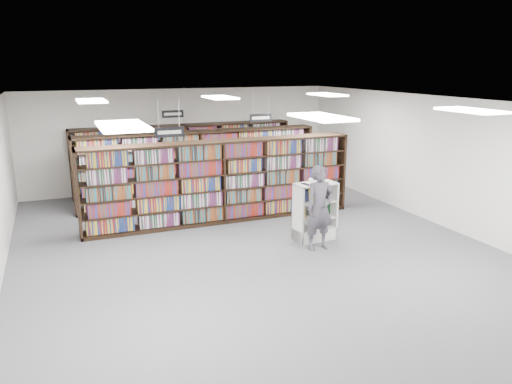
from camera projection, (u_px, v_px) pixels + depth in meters
name	position (u px, v px, depth m)	size (l,w,h in m)	color
floor	(250.00, 246.00, 11.16)	(12.00, 12.00, 0.00)	#515055
ceiling	(250.00, 101.00, 10.36)	(10.00, 12.00, 0.10)	silver
wall_back	(182.00, 139.00, 16.14)	(10.00, 0.10, 3.20)	white
wall_front	(455.00, 289.00, 5.38)	(10.00, 0.10, 3.20)	white
wall_right	(434.00, 160.00, 12.59)	(0.10, 12.00, 3.20)	white
bookshelf_row_near	(221.00, 182.00, 12.69)	(7.00, 0.60, 2.10)	black
bookshelf_row_mid	(200.00, 167.00, 14.48)	(7.00, 0.60, 2.10)	black
bookshelf_row_far	(185.00, 157.00, 16.00)	(7.00, 0.60, 2.10)	black
aisle_sign_left	(169.00, 131.00, 10.87)	(0.65, 0.02, 0.80)	#B2B2B7
aisle_sign_right	(261.00, 117.00, 13.76)	(0.65, 0.02, 0.80)	#B2B2B7
aisle_sign_center	(173.00, 113.00, 14.82)	(0.65, 0.02, 0.80)	#B2B2B7
troffer_front_left	(122.00, 126.00, 6.58)	(0.60, 1.20, 0.04)	white
troffer_front_center	(322.00, 117.00, 7.68)	(0.60, 1.20, 0.04)	white
troffer_front_right	(471.00, 110.00, 8.78)	(0.60, 1.20, 0.04)	white
troffer_back_left	(91.00, 101.00, 11.06)	(0.60, 1.20, 0.04)	white
troffer_back_center	(220.00, 97.00, 12.16)	(0.60, 1.20, 0.04)	white
troffer_back_right	(327.00, 95.00, 13.26)	(0.60, 1.20, 0.04)	white
endcap_display	(314.00, 220.00, 11.51)	(0.99, 0.55, 1.34)	white
open_book	(315.00, 182.00, 11.21)	(0.62, 0.44, 0.13)	black
shopper	(320.00, 208.00, 10.79)	(0.68, 0.45, 1.86)	#4F4B55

